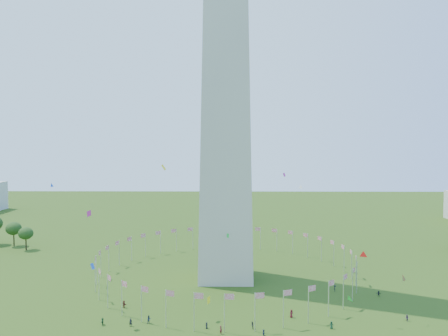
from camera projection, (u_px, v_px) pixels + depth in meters
The scene contains 4 objects.
washington_monument at pixel (226, 8), 134.32m from camera, with size 16.80×16.80×169.00m, color beige, non-canonical shape.
flag_ring at pixel (226, 264), 138.89m from camera, with size 80.24×80.24×9.00m.
crowd at pixel (261, 333), 97.03m from camera, with size 84.61×74.45×1.97m.
kites_aloft at pixel (265, 246), 107.48m from camera, with size 123.27×69.41×34.01m.
Camera 1 is at (1.09, -86.91, 43.06)m, focal length 35.00 mm.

